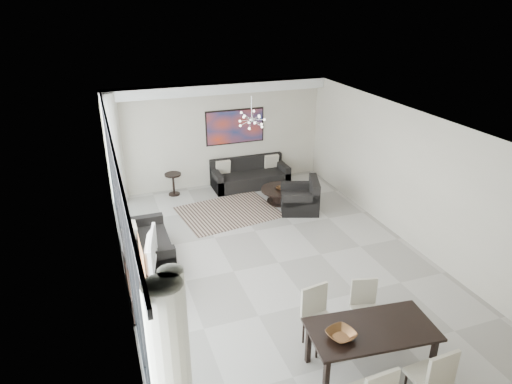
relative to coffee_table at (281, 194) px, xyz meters
name	(u,v)px	position (x,y,z in m)	size (l,w,h in m)	color
room_shell	(302,195)	(-0.73, -2.73, 1.24)	(6.00, 9.00, 2.90)	#A8A39B
window_wall	(127,220)	(-4.05, -2.73, 1.26)	(0.37, 8.95, 2.90)	silver
soffit	(218,88)	(-1.20, 1.57, 2.56)	(5.98, 0.40, 0.26)	white
painting	(235,127)	(-0.70, 1.74, 1.44)	(1.68, 0.04, 0.98)	red
chandelier	(252,120)	(-0.90, -0.23, 2.14)	(0.66, 0.66, 0.71)	silver
rug	(229,212)	(-1.48, -0.13, -0.21)	(2.33, 1.80, 0.01)	black
coffee_table	(281,194)	(0.00, 0.00, 0.00)	(1.07, 1.07, 0.37)	black
bowl_coffee	(280,188)	(-0.06, -0.02, 0.19)	(0.21, 0.21, 0.07)	brown
sofa_main	(250,177)	(-0.41, 1.34, 0.05)	(2.14, 0.87, 0.78)	black
loveseat	(144,247)	(-3.75, -1.67, 0.08)	(0.95, 1.69, 0.84)	black
armchair	(301,199)	(0.29, -0.60, 0.07)	(1.19, 1.22, 0.81)	black
side_table	(173,181)	(-2.57, 1.42, 0.20)	(0.44, 0.44, 0.61)	black
tv_console	(141,284)	(-3.96, -2.91, 0.04)	(0.46, 1.63, 0.51)	black
television	(146,253)	(-3.80, -2.86, 0.62)	(1.12, 0.15, 0.64)	gray
dining_table	(371,333)	(-1.07, -5.83, 0.45)	(1.88, 1.09, 0.75)	black
dining_chair_se	(434,375)	(-0.68, -6.70, 0.36)	(0.48, 0.48, 1.00)	#BCB49B
dining_chair_nw	(317,312)	(-1.53, -5.07, 0.36)	(0.52, 0.52, 1.00)	#BCB49B
dining_chair_ne	(365,303)	(-0.68, -5.06, 0.31)	(0.51, 0.51, 0.92)	#BCB49B
bowl_dining	(341,335)	(-1.58, -5.85, 0.58)	(0.38, 0.38, 0.09)	brown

